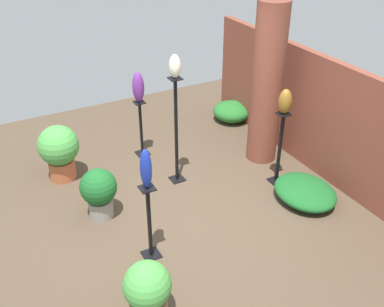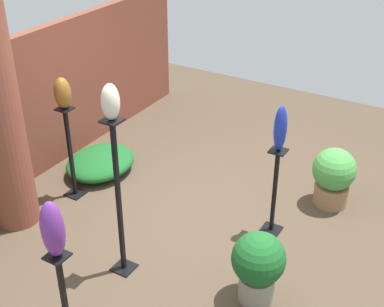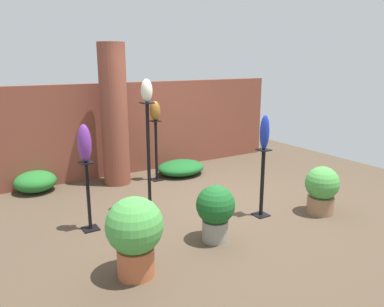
{
  "view_description": "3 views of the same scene",
  "coord_description": "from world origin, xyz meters",
  "px_view_note": "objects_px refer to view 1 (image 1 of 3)",
  "views": [
    {
      "loc": [
        3.95,
        -2.13,
        3.68
      ],
      "look_at": [
        -0.04,
        0.02,
        0.98
      ],
      "focal_mm": 42.0,
      "sensor_mm": 36.0,
      "label": 1
    },
    {
      "loc": [
        -3.93,
        -2.27,
        3.46
      ],
      "look_at": [
        -0.09,
        0.0,
        0.91
      ],
      "focal_mm": 50.0,
      "sensor_mm": 36.0,
      "label": 2
    },
    {
      "loc": [
        -3.06,
        -4.38,
        2.12
      ],
      "look_at": [
        -0.24,
        0.22,
        0.77
      ],
      "focal_mm": 35.0,
      "sensor_mm": 36.0,
      "label": 3
    }
  ],
  "objects_px": {
    "brick_pillar": "(267,85)",
    "pedestal_violet": "(141,131)",
    "pedestal_cobalt": "(150,226)",
    "potted_plant_back_center": "(148,291)",
    "potted_plant_mid_right": "(99,191)",
    "art_vase_bronze": "(285,101)",
    "art_vase_violet": "(138,87)",
    "pedestal_ivory": "(176,135)",
    "art_vase_cobalt": "(146,169)",
    "art_vase_ivory": "(175,66)",
    "potted_plant_front_left": "(59,150)",
    "pedestal_bronze": "(279,152)"
  },
  "relations": [
    {
      "from": "brick_pillar",
      "to": "pedestal_violet",
      "type": "relative_size",
      "value": 2.67
    },
    {
      "from": "pedestal_cobalt",
      "to": "potted_plant_back_center",
      "type": "distance_m",
      "value": 0.87
    },
    {
      "from": "potted_plant_mid_right",
      "to": "potted_plant_back_center",
      "type": "relative_size",
      "value": 1.01
    },
    {
      "from": "art_vase_bronze",
      "to": "art_vase_violet",
      "type": "bearing_deg",
      "value": -139.61
    },
    {
      "from": "pedestal_ivory",
      "to": "potted_plant_back_center",
      "type": "relative_size",
      "value": 2.31
    },
    {
      "from": "art_vase_bronze",
      "to": "art_vase_cobalt",
      "type": "bearing_deg",
      "value": -76.45
    },
    {
      "from": "pedestal_cobalt",
      "to": "art_vase_violet",
      "type": "distance_m",
      "value": 2.42
    },
    {
      "from": "potted_plant_mid_right",
      "to": "art_vase_ivory",
      "type": "bearing_deg",
      "value": 102.87
    },
    {
      "from": "pedestal_cobalt",
      "to": "pedestal_ivory",
      "type": "distance_m",
      "value": 1.61
    },
    {
      "from": "art_vase_bronze",
      "to": "potted_plant_front_left",
      "type": "height_order",
      "value": "art_vase_bronze"
    },
    {
      "from": "pedestal_cobalt",
      "to": "potted_plant_front_left",
      "type": "distance_m",
      "value": 2.14
    },
    {
      "from": "pedestal_cobalt",
      "to": "art_vase_cobalt",
      "type": "distance_m",
      "value": 0.76
    },
    {
      "from": "pedestal_bronze",
      "to": "art_vase_violet",
      "type": "distance_m",
      "value": 2.25
    },
    {
      "from": "pedestal_cobalt",
      "to": "potted_plant_back_center",
      "type": "relative_size",
      "value": 1.41
    },
    {
      "from": "pedestal_bronze",
      "to": "potted_plant_mid_right",
      "type": "relative_size",
      "value": 1.58
    },
    {
      "from": "pedestal_violet",
      "to": "potted_plant_mid_right",
      "type": "distance_m",
      "value": 1.62
    },
    {
      "from": "pedestal_ivory",
      "to": "potted_plant_mid_right",
      "type": "xyz_separation_m",
      "value": [
        0.28,
        -1.24,
        -0.34
      ]
    },
    {
      "from": "brick_pillar",
      "to": "pedestal_bronze",
      "type": "relative_size",
      "value": 2.21
    },
    {
      "from": "pedestal_cobalt",
      "to": "potted_plant_front_left",
      "type": "bearing_deg",
      "value": -167.15
    },
    {
      "from": "art_vase_violet",
      "to": "potted_plant_front_left",
      "type": "bearing_deg",
      "value": -86.27
    },
    {
      "from": "pedestal_cobalt",
      "to": "pedestal_violet",
      "type": "distance_m",
      "value": 2.32
    },
    {
      "from": "pedestal_ivory",
      "to": "pedestal_bronze",
      "type": "distance_m",
      "value": 1.45
    },
    {
      "from": "art_vase_violet",
      "to": "pedestal_violet",
      "type": "bearing_deg",
      "value": -90.0
    },
    {
      "from": "art_vase_cobalt",
      "to": "potted_plant_mid_right",
      "type": "xyz_separation_m",
      "value": [
        -0.97,
        -0.27,
        -0.8
      ]
    },
    {
      "from": "pedestal_bronze",
      "to": "art_vase_ivory",
      "type": "relative_size",
      "value": 3.5
    },
    {
      "from": "art_vase_violet",
      "to": "art_vase_bronze",
      "type": "xyz_separation_m",
      "value": [
        1.64,
        1.4,
        0.12
      ]
    },
    {
      "from": "brick_pillar",
      "to": "art_vase_bronze",
      "type": "height_order",
      "value": "brick_pillar"
    },
    {
      "from": "brick_pillar",
      "to": "pedestal_ivory",
      "type": "distance_m",
      "value": 1.53
    },
    {
      "from": "brick_pillar",
      "to": "art_vase_violet",
      "type": "height_order",
      "value": "brick_pillar"
    },
    {
      "from": "art_vase_cobalt",
      "to": "potted_plant_back_center",
      "type": "height_order",
      "value": "art_vase_cobalt"
    },
    {
      "from": "art_vase_violet",
      "to": "art_vase_bronze",
      "type": "bearing_deg",
      "value": 40.39
    },
    {
      "from": "brick_pillar",
      "to": "art_vase_cobalt",
      "type": "relative_size",
      "value": 5.15
    },
    {
      "from": "art_vase_violet",
      "to": "potted_plant_back_center",
      "type": "xyz_separation_m",
      "value": [
        2.96,
        -1.18,
        -0.77
      ]
    },
    {
      "from": "art_vase_cobalt",
      "to": "potted_plant_front_left",
      "type": "distance_m",
      "value": 2.26
    },
    {
      "from": "pedestal_ivory",
      "to": "art_vase_cobalt",
      "type": "relative_size",
      "value": 3.36
    },
    {
      "from": "pedestal_violet",
      "to": "potted_plant_front_left",
      "type": "height_order",
      "value": "pedestal_violet"
    },
    {
      "from": "art_vase_ivory",
      "to": "art_vase_bronze",
      "type": "bearing_deg",
      "value": 59.8
    },
    {
      "from": "art_vase_bronze",
      "to": "potted_plant_front_left",
      "type": "relative_size",
      "value": 0.41
    },
    {
      "from": "pedestal_ivory",
      "to": "pedestal_bronze",
      "type": "relative_size",
      "value": 1.44
    },
    {
      "from": "potted_plant_mid_right",
      "to": "potted_plant_front_left",
      "type": "relative_size",
      "value": 0.83
    },
    {
      "from": "brick_pillar",
      "to": "pedestal_ivory",
      "type": "relative_size",
      "value": 1.53
    },
    {
      "from": "art_vase_bronze",
      "to": "pedestal_violet",
      "type": "bearing_deg",
      "value": -139.61
    },
    {
      "from": "pedestal_bronze",
      "to": "potted_plant_back_center",
      "type": "relative_size",
      "value": 1.6
    },
    {
      "from": "pedestal_violet",
      "to": "art_vase_violet",
      "type": "height_order",
      "value": "art_vase_violet"
    },
    {
      "from": "pedestal_ivory",
      "to": "art_vase_violet",
      "type": "relative_size",
      "value": 3.33
    },
    {
      "from": "art_vase_cobalt",
      "to": "art_vase_bronze",
      "type": "bearing_deg",
      "value": 103.55
    },
    {
      "from": "art_vase_cobalt",
      "to": "potted_plant_back_center",
      "type": "xyz_separation_m",
      "value": [
        0.79,
        -0.37,
        -0.82
      ]
    },
    {
      "from": "art_vase_bronze",
      "to": "pedestal_bronze",
      "type": "bearing_deg",
      "value": 0.0
    },
    {
      "from": "pedestal_cobalt",
      "to": "art_vase_ivory",
      "type": "height_order",
      "value": "art_vase_ivory"
    },
    {
      "from": "pedestal_ivory",
      "to": "potted_plant_front_left",
      "type": "xyz_separation_m",
      "value": [
        -0.84,
        -1.44,
        -0.26
      ]
    }
  ]
}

